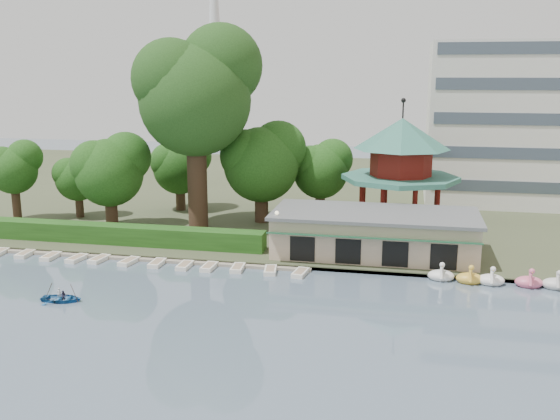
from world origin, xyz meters
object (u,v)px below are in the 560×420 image
(boathouse, at_px, (374,233))
(big_tree, at_px, (197,89))
(pavilion, at_px, (401,163))
(dock, at_px, (129,257))
(rowboat_with_passengers, at_px, (61,295))

(boathouse, distance_m, big_tree, 23.52)
(pavilion, bearing_deg, big_tree, -169.63)
(boathouse, bearing_deg, dock, -167.76)
(boathouse, relative_size, rowboat_with_passengers, 4.09)
(boathouse, height_order, rowboat_with_passengers, boathouse)
(boathouse, bearing_deg, pavilion, 78.72)
(rowboat_with_passengers, bearing_deg, dock, 89.12)
(dock, xyz_separation_m, big_tree, (3.16, 10.99, 14.88))
(dock, bearing_deg, big_tree, 73.97)
(dock, height_order, pavilion, pavilion)
(dock, distance_m, boathouse, 22.62)
(dock, relative_size, big_tree, 1.59)
(big_tree, bearing_deg, boathouse, -18.25)
(dock, xyz_separation_m, pavilion, (24.00, 14.80, 7.36))
(dock, height_order, boathouse, boathouse)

